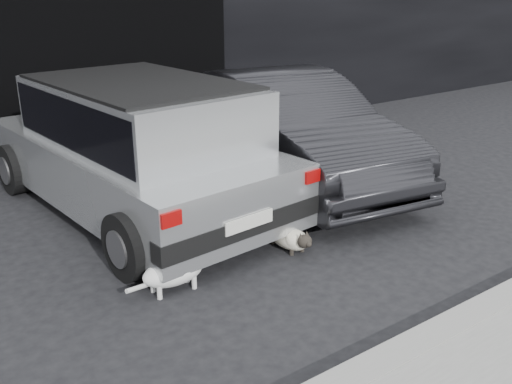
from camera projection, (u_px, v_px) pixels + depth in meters
ground at (188, 246)px, 5.97m from camera, size 80.00×80.00×0.00m
garage_opening at (117, 68)px, 9.11m from camera, size 4.00×0.10×2.60m
curb at (459, 324)px, 4.51m from camera, size 18.00×0.25×0.12m
silver_hatchback at (137, 141)px, 6.62m from camera, size 2.43×4.45×1.58m
second_car at (288, 127)px, 7.79m from camera, size 2.19×4.61×1.46m
cat_siamese at (290, 238)px, 5.86m from camera, size 0.28×0.82×0.28m
cat_white at (177, 270)px, 5.08m from camera, size 0.86×0.31×0.40m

